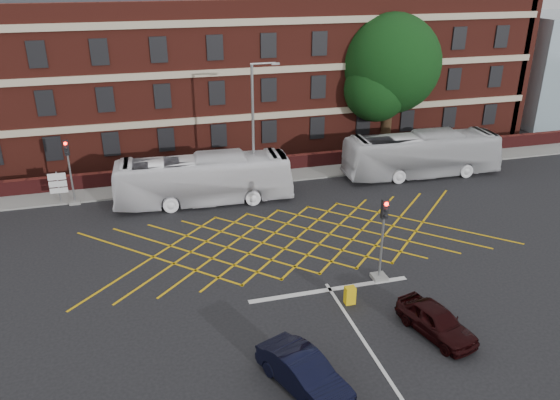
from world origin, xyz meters
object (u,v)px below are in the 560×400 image
object	(u,v)px
bus_right	(422,154)
traffic_light_far	(71,178)
deciduous_tree	(390,71)
traffic_light_near	(381,247)
utility_cabinet	(350,295)
car_navy	(304,373)
street_lamp	(255,152)
direction_signs	(58,184)
bus_left	(204,179)
car_maroon	(436,321)

from	to	relation	value
bus_right	traffic_light_far	size ratio (longest dim) A/B	2.70
deciduous_tree	traffic_light_near	bearing A→B (deg)	-115.99
utility_cabinet	deciduous_tree	bearing A→B (deg)	60.88
car_navy	street_lamp	xyz separation A→B (m)	(2.42, 18.33, 2.32)
direction_signs	traffic_light_near	bearing A→B (deg)	-41.03
bus_left	traffic_light_near	bearing A→B (deg)	-146.12
bus_left	bus_right	bearing A→B (deg)	-84.31
deciduous_tree	traffic_light_far	world-z (taller)	deciduous_tree
deciduous_tree	bus_left	bearing A→B (deg)	-155.59
car_navy	utility_cabinet	xyz separation A→B (m)	(3.70, 4.65, -0.26)
deciduous_tree	bus_right	bearing A→B (deg)	-92.39
traffic_light_near	utility_cabinet	world-z (taller)	traffic_light_near
car_navy	traffic_light_far	distance (m)	22.10
bus_left	traffic_light_far	size ratio (longest dim) A/B	2.67
direction_signs	utility_cabinet	world-z (taller)	direction_signs
car_navy	deciduous_tree	world-z (taller)	deciduous_tree
deciduous_tree	traffic_light_near	distance (m)	21.84
traffic_light_far	bus_left	bearing A→B (deg)	-13.94
bus_right	street_lamp	world-z (taller)	street_lamp
car_maroon	street_lamp	distance (m)	17.36
direction_signs	street_lamp	bearing A→B (deg)	-8.49
direction_signs	utility_cabinet	distance (m)	20.83
direction_signs	utility_cabinet	xyz separation A→B (m)	(13.82, -15.56, -0.95)
car_navy	bus_left	bearing A→B (deg)	71.22
traffic_light_far	street_lamp	distance (m)	11.86
utility_cabinet	bus_left	bearing A→B (deg)	109.58
bus_right	direction_signs	size ratio (longest dim) A/B	5.25
car_maroon	utility_cabinet	distance (m)	4.04
car_navy	direction_signs	size ratio (longest dim) A/B	1.91
utility_cabinet	car_navy	bearing A→B (deg)	-128.54
traffic_light_far	street_lamp	world-z (taller)	street_lamp
car_maroon	traffic_light_far	bearing A→B (deg)	115.37
bus_left	car_navy	size ratio (longest dim) A/B	2.72
bus_right	utility_cabinet	distance (m)	18.06
car_maroon	deciduous_tree	xyz separation A→B (m)	(8.94, 23.83, 5.82)
bus_left	utility_cabinet	distance (m)	14.23
deciduous_tree	direction_signs	xyz separation A→B (m)	(-25.39, -5.21, -5.09)
utility_cabinet	bus_right	bearing A→B (deg)	51.22
bus_right	traffic_light_far	xyz separation A→B (m)	(-24.23, 1.34, 0.16)
traffic_light_near	utility_cabinet	xyz separation A→B (m)	(-2.22, -1.59, -1.34)
car_maroon	traffic_light_near	distance (m)	4.81
bus_left	bus_right	xyz separation A→B (m)	(16.04, 0.69, 0.02)
car_navy	car_maroon	world-z (taller)	car_navy
deciduous_tree	utility_cabinet	size ratio (longest dim) A/B	12.85
bus_left	car_maroon	xyz separation A→B (m)	(7.37, -16.42, -0.94)
bus_left	traffic_light_near	distance (m)	13.68
bus_left	deciduous_tree	bearing A→B (deg)	-62.36
bus_right	deciduous_tree	world-z (taller)	deciduous_tree
car_navy	traffic_light_far	xyz separation A→B (m)	(-9.25, 20.04, 1.07)
street_lamp	traffic_light_far	bearing A→B (deg)	171.66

